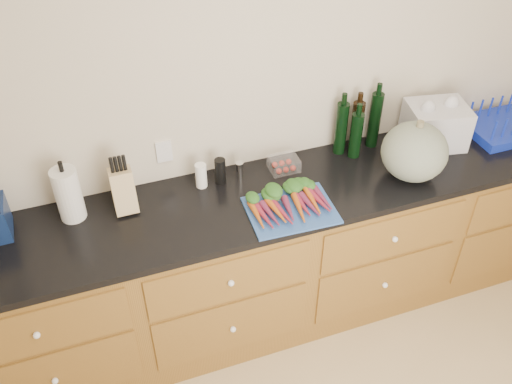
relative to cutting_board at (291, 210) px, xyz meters
name	(u,v)px	position (x,y,z in m)	size (l,w,h in m)	color
wall_back	(272,98)	(0.08, 0.48, 0.35)	(4.10, 0.05, 2.60)	beige
cabinets	(290,255)	(0.08, 0.16, -0.49)	(3.60, 0.64, 0.90)	brown
countertop	(293,191)	(0.08, 0.16, -0.03)	(3.64, 0.62, 0.04)	black
cutting_board	(291,210)	(0.00, 0.00, 0.00)	(0.43, 0.32, 0.01)	#2A519A
carrots	(288,201)	(0.00, 0.04, 0.03)	(0.39, 0.28, 0.06)	#C75A17
squash	(414,152)	(0.71, 0.05, 0.15)	(0.34, 0.34, 0.31)	#616E5C
paper_towel	(68,194)	(-1.01, 0.32, 0.13)	(0.12, 0.12, 0.28)	white
knife_block	(123,190)	(-0.76, 0.30, 0.10)	(0.11, 0.11, 0.22)	#CEB979
grinder_salt	(201,176)	(-0.36, 0.34, 0.06)	(0.06, 0.06, 0.14)	white
grinder_pepper	(220,171)	(-0.26, 0.34, 0.07)	(0.06, 0.06, 0.14)	black
canister_chrome	(239,170)	(-0.15, 0.34, 0.04)	(0.04, 0.04, 0.10)	silver
tomato_box	(284,164)	(0.09, 0.33, 0.03)	(0.15, 0.12, 0.07)	white
bottles	(357,127)	(0.54, 0.37, 0.14)	(0.27, 0.14, 0.33)	black
grocery_bag	(435,125)	(0.99, 0.28, 0.11)	(0.32, 0.26, 0.24)	silver
dish_rack	(504,125)	(1.45, 0.24, 0.04)	(0.43, 0.35, 0.17)	#1329A9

